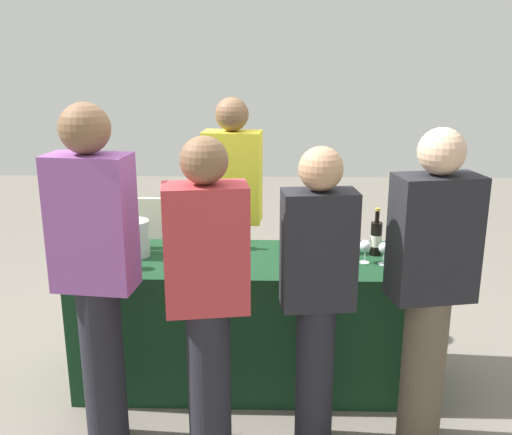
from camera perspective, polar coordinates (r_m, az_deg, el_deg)
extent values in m
plane|color=slate|center=(3.83, 0.00, -15.15)|extent=(12.00, 12.00, 0.00)
cube|color=#14381E|center=(3.64, 0.00, -9.82)|extent=(2.10, 0.69, 0.79)
cylinder|color=black|center=(3.72, -12.06, -1.38)|extent=(0.07, 0.07, 0.20)
cylinder|color=black|center=(3.68, -12.19, 0.73)|extent=(0.03, 0.03, 0.08)
cylinder|color=maroon|center=(3.67, -12.23, 1.46)|extent=(0.03, 0.03, 0.02)
cylinder|color=silver|center=(3.72, -12.05, -1.53)|extent=(0.07, 0.07, 0.07)
cylinder|color=black|center=(3.60, -7.71, -1.64)|extent=(0.08, 0.08, 0.22)
cylinder|color=black|center=(3.55, -7.80, 0.66)|extent=(0.03, 0.03, 0.08)
cylinder|color=maroon|center=(3.54, -7.83, 1.42)|extent=(0.03, 0.03, 0.02)
cylinder|color=silver|center=(3.60, -7.71, -1.80)|extent=(0.08, 0.08, 0.08)
cylinder|color=black|center=(3.64, -3.29, -1.45)|extent=(0.08, 0.08, 0.20)
cylinder|color=black|center=(3.60, -3.32, 0.70)|extent=(0.03, 0.03, 0.08)
cylinder|color=black|center=(3.58, -3.34, 1.44)|extent=(0.03, 0.03, 0.02)
cylinder|color=silver|center=(3.64, -3.29, -1.60)|extent=(0.08, 0.08, 0.07)
cylinder|color=black|center=(3.57, 3.21, -1.56)|extent=(0.08, 0.08, 0.23)
cylinder|color=black|center=(3.53, 3.25, 0.82)|extent=(0.03, 0.03, 0.08)
cylinder|color=maroon|center=(3.52, 3.26, 1.58)|extent=(0.03, 0.03, 0.02)
cylinder|color=silver|center=(3.58, 3.21, -1.73)|extent=(0.08, 0.08, 0.08)
cylinder|color=black|center=(3.56, 5.45, -1.80)|extent=(0.07, 0.07, 0.21)
cylinder|color=black|center=(3.52, 5.51, 0.46)|extent=(0.03, 0.03, 0.08)
cylinder|color=black|center=(3.51, 5.54, 1.22)|extent=(0.03, 0.03, 0.02)
cylinder|color=silver|center=(3.57, 5.45, -1.96)|extent=(0.07, 0.07, 0.07)
cylinder|color=black|center=(3.58, 8.95, -1.75)|extent=(0.07, 0.07, 0.22)
cylinder|color=black|center=(3.54, 9.06, 0.63)|extent=(0.03, 0.03, 0.09)
cylinder|color=maroon|center=(3.52, 9.09, 1.45)|extent=(0.03, 0.03, 0.02)
cylinder|color=silver|center=(3.58, 8.94, -1.92)|extent=(0.07, 0.07, 0.08)
cylinder|color=black|center=(3.59, 11.50, -2.02)|extent=(0.07, 0.07, 0.20)
cylinder|color=black|center=(3.55, 11.62, 0.07)|extent=(0.03, 0.03, 0.07)
cylinder|color=gold|center=(3.54, 11.66, 0.76)|extent=(0.03, 0.03, 0.02)
cylinder|color=silver|center=(3.59, 11.49, -2.17)|extent=(0.07, 0.07, 0.07)
cylinder|color=silver|center=(3.40, -12.08, -4.80)|extent=(0.07, 0.07, 0.00)
cylinder|color=silver|center=(3.39, -12.11, -4.23)|extent=(0.01, 0.01, 0.07)
sphere|color=silver|center=(3.37, -12.18, -3.16)|extent=(0.07, 0.07, 0.07)
cylinder|color=silver|center=(3.47, 10.42, -4.28)|extent=(0.06, 0.06, 0.00)
cylinder|color=silver|center=(3.46, 10.45, -3.72)|extent=(0.01, 0.01, 0.07)
sphere|color=silver|center=(3.44, 10.50, -2.70)|extent=(0.07, 0.07, 0.07)
sphere|color=#590C19|center=(3.44, 10.49, -2.89)|extent=(0.04, 0.04, 0.04)
cylinder|color=silver|center=(3.47, 12.16, -4.42)|extent=(0.06, 0.06, 0.00)
cylinder|color=silver|center=(3.45, 12.19, -3.86)|extent=(0.01, 0.01, 0.07)
sphere|color=silver|center=(3.43, 12.25, -2.88)|extent=(0.06, 0.06, 0.06)
sphere|color=#590C19|center=(3.44, 12.24, -3.05)|extent=(0.03, 0.03, 0.03)
cylinder|color=silver|center=(3.57, -11.68, -1.97)|extent=(0.18, 0.18, 0.22)
cylinder|color=black|center=(4.23, -2.17, -5.72)|extent=(0.21, 0.21, 0.83)
cube|color=yellow|center=(4.02, -2.28, 3.92)|extent=(0.41, 0.25, 0.62)
sphere|color=brown|center=(3.96, -2.35, 9.92)|extent=(0.22, 0.22, 0.22)
cylinder|color=black|center=(3.17, -14.48, -13.80)|extent=(0.21, 0.21, 0.87)
cube|color=#8C4C99|center=(2.87, -15.53, -0.51)|extent=(0.41, 0.26, 0.65)
sphere|color=brown|center=(2.78, -16.20, 8.26)|extent=(0.23, 0.23, 0.23)
cylinder|color=black|center=(3.01, -4.51, -15.69)|extent=(0.21, 0.21, 0.80)
cube|color=#B23338|center=(2.71, -4.83, -3.00)|extent=(0.41, 0.27, 0.60)
sphere|color=brown|center=(2.61, -5.04, 5.52)|extent=(0.22, 0.22, 0.22)
cylinder|color=black|center=(3.11, 5.67, -14.92)|extent=(0.19, 0.19, 0.77)
cube|color=black|center=(2.83, 6.04, -3.13)|extent=(0.37, 0.23, 0.58)
sphere|color=tan|center=(2.73, 6.28, 4.69)|extent=(0.21, 0.21, 0.21)
cylinder|color=brown|center=(3.21, 15.77, -14.06)|extent=(0.22, 0.22, 0.81)
cube|color=black|center=(2.93, 16.81, -1.90)|extent=(0.43, 0.29, 0.61)
sphere|color=#D8AD8C|center=(2.83, 17.48, 6.10)|extent=(0.22, 0.22, 0.22)
cube|color=white|center=(4.55, -8.69, -3.75)|extent=(0.50, 0.05, 0.91)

